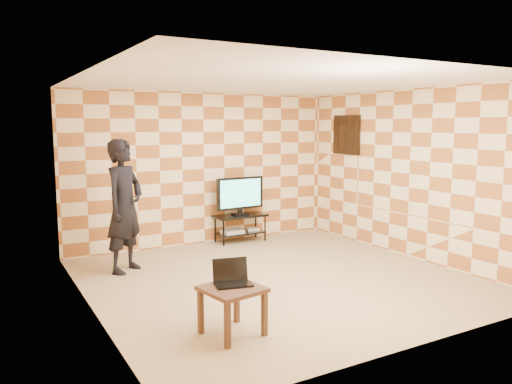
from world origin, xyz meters
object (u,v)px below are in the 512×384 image
Objects in this scene: tv_stand at (240,222)px; side_table at (232,296)px; person at (124,206)px; tv at (240,194)px.

tv_stand is 4.14m from side_table.
side_table is (-2.00, -3.62, 0.05)m from tv_stand.
side_table is at bearing -118.87° from tv_stand.
person is at bearing -159.93° from tv_stand.
tv_stand is 0.52m from tv.
person is (-2.34, -0.85, 0.60)m from tv_stand.
side_table is 0.33× the size of person.
person reaches higher than side_table.
tv is at bearing -94.07° from tv_stand.
tv is at bearing 61.11° from side_table.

